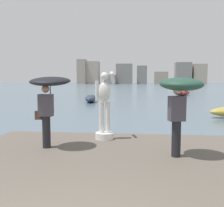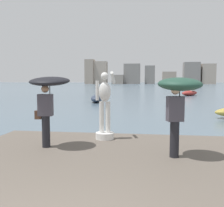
% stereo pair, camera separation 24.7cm
% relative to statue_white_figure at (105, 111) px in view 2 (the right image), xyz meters
% --- Properties ---
extents(ground_plane, '(400.00, 400.00, 0.00)m').
position_rel_statue_white_figure_xyz_m(ground_plane, '(0.26, 33.91, -1.29)').
color(ground_plane, slate).
extents(pier, '(7.60, 9.99, 0.40)m').
position_rel_statue_white_figure_xyz_m(pier, '(0.26, -4.10, -1.09)').
color(pier, '#60564C').
rests_on(pier, ground).
extents(statue_white_figure, '(0.58, 0.85, 2.14)m').
position_rel_statue_white_figure_xyz_m(statue_white_figure, '(0.00, 0.00, 0.00)').
color(statue_white_figure, white).
rests_on(statue_white_figure, pier).
extents(onlooker_left, '(1.14, 1.16, 2.00)m').
position_rel_statue_white_figure_xyz_m(onlooker_left, '(-1.37, -1.21, 0.68)').
color(onlooker_left, black).
rests_on(onlooker_left, pier).
extents(onlooker_right, '(1.28, 1.29, 1.95)m').
position_rel_statue_white_figure_xyz_m(onlooker_right, '(2.07, -1.69, 0.68)').
color(onlooker_right, black).
rests_on(onlooker_right, pier).
extents(boat_near, '(1.42, 3.76, 0.76)m').
position_rel_statue_white_figure_xyz_m(boat_near, '(-3.86, 18.38, -0.91)').
color(boat_near, '#2D384C').
rests_on(boat_near, ground).
extents(boat_rightward, '(3.35, 3.91, 1.37)m').
position_rel_statue_white_figure_xyz_m(boat_rightward, '(7.45, 31.42, -0.81)').
color(boat_rightward, '#9E2D28').
rests_on(boat_rightward, ground).
extents(distant_skyline, '(71.65, 11.10, 13.91)m').
position_rel_statue_white_figure_xyz_m(distant_skyline, '(-0.07, 141.64, 4.35)').
color(distant_skyline, gray).
rests_on(distant_skyline, ground).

